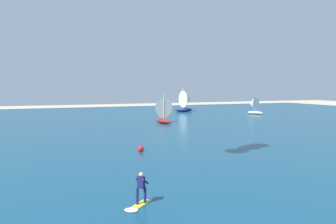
# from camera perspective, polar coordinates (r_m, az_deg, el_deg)

# --- Properties ---
(ocean) EXTENTS (160.00, 90.00, 0.10)m
(ocean) POSITION_cam_1_polar(r_m,az_deg,el_deg) (54.00, -13.14, -2.14)
(ocean) COLOR navy
(ocean) RESTS_ON ground
(kitesurfer) EXTENTS (1.83, 1.73, 1.67)m
(kitesurfer) POSITION_cam_1_polar(r_m,az_deg,el_deg) (17.20, -4.98, -13.91)
(kitesurfer) COLOR yellow
(kitesurfer) RESTS_ON ocean
(sailboat_far_left) EXTENTS (4.94, 4.23, 5.69)m
(sailboat_far_left) POSITION_cam_1_polar(r_m,az_deg,el_deg) (79.05, 3.15, 1.94)
(sailboat_far_left) COLOR navy
(sailboat_far_left) RESTS_ON ocean
(sailboat_trailing) EXTENTS (3.66, 4.21, 4.76)m
(sailboat_trailing) POSITION_cam_1_polar(r_m,az_deg,el_deg) (54.58, -1.15, 0.39)
(sailboat_trailing) COLOR maroon
(sailboat_trailing) RESTS_ON ocean
(sailboat_near_shore) EXTENTS (3.42, 3.84, 4.29)m
(sailboat_near_shore) POSITION_cam_1_polar(r_m,az_deg,el_deg) (74.44, 14.46, 1.16)
(sailboat_near_shore) COLOR silver
(sailboat_near_shore) RESTS_ON ocean
(marker_buoy) EXTENTS (0.56, 0.56, 0.56)m
(marker_buoy) POSITION_cam_1_polar(r_m,az_deg,el_deg) (30.77, -4.74, -6.33)
(marker_buoy) COLOR red
(marker_buoy) RESTS_ON ocean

